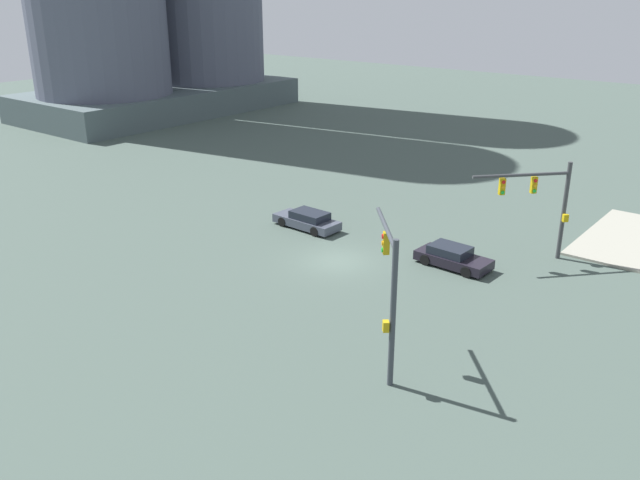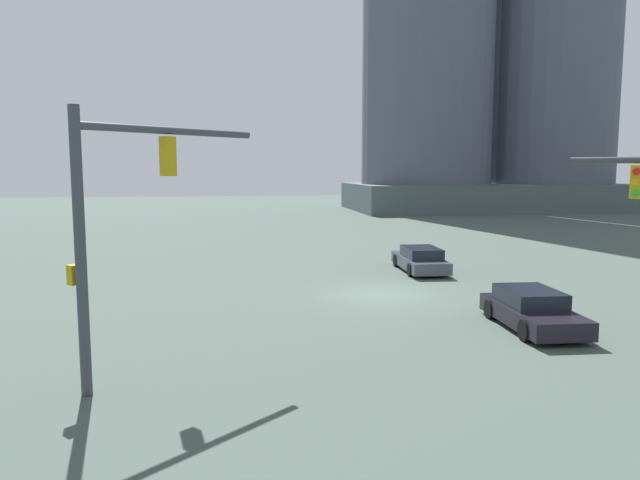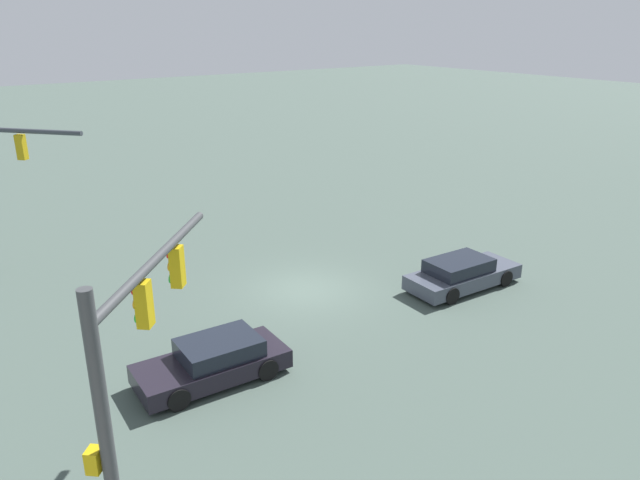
% 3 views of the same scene
% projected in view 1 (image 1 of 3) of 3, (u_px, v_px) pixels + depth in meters
% --- Properties ---
extents(ground_plane, '(180.97, 180.97, 0.00)m').
position_uv_depth(ground_plane, '(337.00, 261.00, 39.26)').
color(ground_plane, '#415149').
extents(traffic_signal_near_corner, '(4.15, 3.46, 6.34)m').
position_uv_depth(traffic_signal_near_corner, '(390.00, 283.00, 26.54)').
color(traffic_signal_near_corner, '#373C43').
rests_on(traffic_signal_near_corner, ground).
extents(traffic_signal_opposite_side, '(4.45, 4.35, 5.88)m').
position_uv_depth(traffic_signal_opposite_side, '(543.00, 197.00, 38.10)').
color(traffic_signal_opposite_side, '#383A3D').
rests_on(traffic_signal_opposite_side, ground).
extents(sedan_car_approaching, '(2.08, 4.40, 1.21)m').
position_uv_depth(sedan_car_approaching, '(452.00, 257.00, 38.36)').
color(sedan_car_approaching, black).
rests_on(sedan_car_approaching, ground).
extents(sedan_car_waiting_far, '(2.03, 4.75, 1.21)m').
position_uv_depth(sedan_car_waiting_far, '(307.00, 220.00, 44.39)').
color(sedan_car_waiting_far, '#404653').
rests_on(sedan_car_waiting_far, ground).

